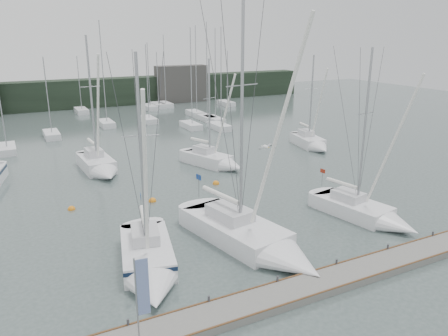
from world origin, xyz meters
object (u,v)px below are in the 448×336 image
(sailboat_near_right, at_px, (372,215))
(buoy_b, at_px, (216,184))
(sailboat_near_left, at_px, (149,266))
(dock_banner, at_px, (141,292))
(sailboat_near_center, at_px, (260,243))
(buoy_c, at_px, (72,209))
(sailboat_mid_c, at_px, (217,162))
(sailboat_mid_e, at_px, (313,144))
(buoy_a, at_px, (152,201))
(sailboat_mid_b, at_px, (100,167))

(sailboat_near_right, xyz_separation_m, buoy_b, (-6.36, 12.48, -0.50))
(sailboat_near_left, relative_size, dock_banner, 3.35)
(sailboat_near_center, height_order, buoy_c, sailboat_near_center)
(buoy_b, relative_size, dock_banner, 0.16)
(dock_banner, bearing_deg, sailboat_near_center, 35.35)
(sailboat_near_center, bearing_deg, sailboat_mid_c, 60.80)
(sailboat_near_right, distance_m, sailboat_mid_e, 20.98)
(sailboat_near_center, distance_m, buoy_b, 13.14)
(buoy_a, xyz_separation_m, buoy_c, (-6.08, 1.17, 0.00))
(buoy_c, bearing_deg, sailboat_near_center, -52.97)
(sailboat_near_center, bearing_deg, dock_banner, -162.23)
(dock_banner, bearing_deg, sailboat_near_left, 76.14)
(sailboat_near_center, bearing_deg, buoy_a, 94.68)
(sailboat_near_center, relative_size, sailboat_mid_c, 1.50)
(buoy_b, bearing_deg, sailboat_near_left, -129.52)
(sailboat_mid_e, bearing_deg, sailboat_near_left, -134.12)
(sailboat_mid_b, distance_m, buoy_a, 9.61)
(sailboat_near_left, height_order, sailboat_near_center, sailboat_near_center)
(sailboat_mid_b, bearing_deg, sailboat_near_right, -57.13)
(sailboat_mid_e, xyz_separation_m, buoy_a, (-22.13, -7.82, -0.55))
(sailboat_near_right, relative_size, dock_banner, 3.34)
(buoy_a, distance_m, buoy_b, 6.60)
(sailboat_mid_b, xyz_separation_m, sailboat_mid_c, (10.94, -3.21, -0.06))
(sailboat_near_center, bearing_deg, buoy_b, 64.51)
(sailboat_near_center, relative_size, dock_banner, 4.39)
(buoy_b, bearing_deg, buoy_a, -166.72)
(sailboat_mid_c, height_order, buoy_b, sailboat_mid_c)
(sailboat_mid_e, bearing_deg, dock_banner, -128.91)
(sailboat_mid_b, distance_m, sailboat_mid_e, 24.33)
(buoy_a, xyz_separation_m, buoy_b, (6.43, 1.52, 0.00))
(sailboat_mid_c, bearing_deg, sailboat_mid_e, -13.94)
(sailboat_near_left, distance_m, sailboat_mid_b, 20.09)
(sailboat_near_center, relative_size, buoy_a, 27.42)
(sailboat_near_left, relative_size, buoy_b, 21.31)
(sailboat_mid_c, bearing_deg, sailboat_near_center, -128.78)
(sailboat_near_left, bearing_deg, dock_banner, -97.25)
(sailboat_near_right, height_order, sailboat_mid_c, sailboat_near_right)
(sailboat_mid_e, height_order, dock_banner, sailboat_mid_e)
(sailboat_mid_e, height_order, buoy_c, sailboat_mid_e)
(sailboat_near_center, distance_m, sailboat_mid_b, 21.27)
(sailboat_near_center, bearing_deg, sailboat_near_left, 164.03)
(buoy_c, bearing_deg, sailboat_mid_b, 64.39)
(sailboat_near_left, bearing_deg, buoy_a, 83.81)
(buoy_c, bearing_deg, sailboat_near_right, -32.74)
(sailboat_mid_e, height_order, buoy_a, sailboat_mid_e)
(buoy_c, distance_m, dock_banner, 17.61)
(sailboat_mid_c, relative_size, dock_banner, 2.92)
(sailboat_near_left, height_order, buoy_c, sailboat_near_left)
(buoy_b, relative_size, buoy_c, 1.06)
(sailboat_near_left, xyz_separation_m, sailboat_mid_c, (12.43, 16.83, -0.02))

